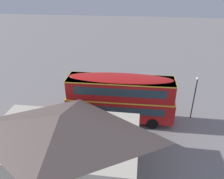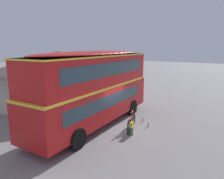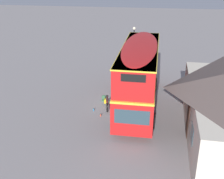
{
  "view_description": "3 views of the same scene",
  "coord_description": "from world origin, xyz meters",
  "views": [
    {
      "loc": [
        -1.83,
        20.11,
        13.41
      ],
      "look_at": [
        0.66,
        -1.47,
        2.15
      ],
      "focal_mm": 36.47,
      "sensor_mm": 36.0,
      "label": 1
    },
    {
      "loc": [
        -11.01,
        -6.7,
        5.03
      ],
      "look_at": [
        0.85,
        0.34,
        2.19
      ],
      "focal_mm": 33.4,
      "sensor_mm": 36.0,
      "label": 2
    },
    {
      "loc": [
        19.11,
        2.14,
        9.59
      ],
      "look_at": [
        0.28,
        -1.01,
        1.48
      ],
      "focal_mm": 45.58,
      "sensor_mm": 36.0,
      "label": 3
    }
  ],
  "objects": [
    {
      "name": "touring_bicycle",
      "position": [
        0.4,
        -1.38,
        0.37
      ],
      "size": [
        1.73,
        0.65,
        1.01
      ],
      "color": "black",
      "rests_on": "ground"
    },
    {
      "name": "street_lamp",
      "position": [
        -7.64,
        -0.22,
        2.84
      ],
      "size": [
        0.28,
        0.28,
        4.59
      ],
      "color": "black",
      "rests_on": "ground"
    },
    {
      "name": "double_decker_bus",
      "position": [
        -0.4,
        0.87,
        2.64
      ],
      "size": [
        10.39,
        2.69,
        4.79
      ],
      "color": "black",
      "rests_on": "ground"
    },
    {
      "name": "ground_plane",
      "position": [
        0.0,
        0.0,
        0.0
      ],
      "size": [
        120.0,
        120.0,
        0.0
      ],
      "primitive_type": "plane",
      "color": "gray"
    },
    {
      "name": "pub_building",
      "position": [
        3.22,
        7.57,
        2.37
      ],
      "size": [
        11.45,
        7.31,
        4.65
      ],
      "color": "beige",
      "rests_on": "ground"
    },
    {
      "name": "backpack_on_ground",
      "position": [
        -0.73,
        -1.82,
        0.26
      ],
      "size": [
        0.31,
        0.34,
        0.5
      ],
      "color": "#386642",
      "rests_on": "ground"
    },
    {
      "name": "water_bottle_blue_sports",
      "position": [
        1.05,
        -2.26,
        0.11
      ],
      "size": [
        0.07,
        0.07,
        0.23
      ],
      "color": "#338CBF",
      "rests_on": "ground"
    },
    {
      "name": "water_bottle_red_squeeze",
      "position": [
        1.77,
        -1.58,
        0.1
      ],
      "size": [
        0.07,
        0.07,
        0.21
      ],
      "color": "#D84C33",
      "rests_on": "ground"
    }
  ]
}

